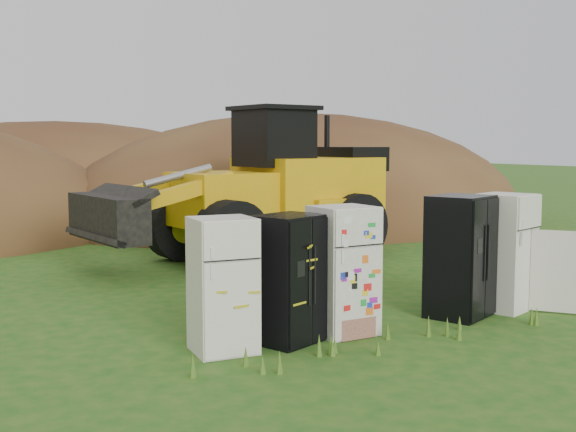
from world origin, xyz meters
name	(u,v)px	position (x,y,z in m)	size (l,w,h in m)	color
ground	(381,328)	(0.00, 0.00, 0.00)	(120.00, 120.00, 0.00)	#1C5115
fridge_leftmost	(223,285)	(-2.41, 0.02, 0.84)	(0.74, 0.71, 1.69)	silver
fridge_black_side	(289,279)	(-1.47, 0.02, 0.84)	(0.87, 0.69, 1.67)	black
fridge_sticker	(343,270)	(-0.63, 0.01, 0.88)	(0.78, 0.72, 1.75)	silver
fridge_black_right	(460,256)	(1.43, -0.01, 0.91)	(0.91, 0.76, 1.82)	black
fridge_open_door	(504,252)	(2.37, 0.01, 0.91)	(0.82, 0.76, 1.81)	silver
wheel_loader	(242,184)	(0.68, 6.00, 1.70)	(7.03, 2.85, 3.40)	orange
dirt_mound_right	(301,221)	(6.02, 12.63, 0.00)	(16.37, 12.00, 7.14)	#422315
dirt_mound_back	(58,215)	(-0.68, 18.73, 0.00)	(17.35, 11.57, 6.74)	#422315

